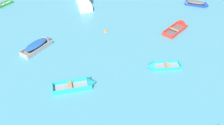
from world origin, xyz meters
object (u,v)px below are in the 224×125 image
at_px(rowboat_red_outer_left, 180,26).
at_px(rowboat_green_midfield_left, 1,6).
at_px(rowboat_turquoise_cluster_outer, 156,66).
at_px(mooring_buoy_central, 106,32).
at_px(rowboat_deep_blue_cluster_inner, 200,4).
at_px(rowboat_turquoise_near_camera, 83,84).
at_px(rowboat_grey_back_row_left, 40,44).

bearing_deg(rowboat_red_outer_left, rowboat_green_midfield_left, 163.61).
distance_m(rowboat_turquoise_cluster_outer, mooring_buoy_central, 9.08).
bearing_deg(rowboat_turquoise_cluster_outer, mooring_buoy_central, 124.07).
bearing_deg(rowboat_red_outer_left, rowboat_deep_blue_cluster_inner, 53.44).
height_order(rowboat_deep_blue_cluster_inner, rowboat_red_outer_left, rowboat_red_outer_left).
xyz_separation_m(rowboat_turquoise_near_camera, rowboat_grey_back_row_left, (-5.17, 6.92, 0.18)).
relative_size(rowboat_deep_blue_cluster_inner, rowboat_red_outer_left, 0.89).
bearing_deg(rowboat_red_outer_left, mooring_buoy_central, -176.73).
xyz_separation_m(rowboat_turquoise_cluster_outer, rowboat_green_midfield_left, (-20.51, 15.44, -0.00)).
distance_m(rowboat_green_midfield_left, mooring_buoy_central, 17.34).
xyz_separation_m(rowboat_turquoise_near_camera, rowboat_deep_blue_cluster_inner, (16.79, 16.87, 0.04)).
bearing_deg(rowboat_deep_blue_cluster_inner, rowboat_green_midfield_left, 177.98).
xyz_separation_m(rowboat_grey_back_row_left, mooring_buoy_central, (7.64, 3.08, -0.41)).
height_order(rowboat_green_midfield_left, mooring_buoy_central, rowboat_green_midfield_left).
relative_size(rowboat_turquoise_near_camera, rowboat_red_outer_left, 1.06).
bearing_deg(rowboat_turquoise_near_camera, rowboat_deep_blue_cluster_inner, 45.14).
distance_m(rowboat_red_outer_left, rowboat_green_midfield_left, 26.13).
height_order(rowboat_deep_blue_cluster_inner, rowboat_green_midfield_left, rowboat_deep_blue_cluster_inner).
bearing_deg(rowboat_turquoise_near_camera, mooring_buoy_central, 76.16).
bearing_deg(rowboat_turquoise_cluster_outer, rowboat_green_midfield_left, 143.03).
xyz_separation_m(rowboat_turquoise_near_camera, rowboat_red_outer_left, (12.10, 10.55, -0.02)).
bearing_deg(rowboat_grey_back_row_left, rowboat_green_midfield_left, 125.31).
bearing_deg(rowboat_grey_back_row_left, rowboat_red_outer_left, 11.88).
height_order(rowboat_turquoise_near_camera, mooring_buoy_central, rowboat_turquoise_near_camera).
relative_size(rowboat_red_outer_left, mooring_buoy_central, 9.03).
xyz_separation_m(rowboat_deep_blue_cluster_inner, rowboat_red_outer_left, (-4.69, -6.32, -0.06)).
height_order(rowboat_red_outer_left, mooring_buoy_central, rowboat_red_outer_left).
bearing_deg(rowboat_turquoise_near_camera, rowboat_red_outer_left, 41.08).
distance_m(rowboat_red_outer_left, mooring_buoy_central, 9.66).
distance_m(rowboat_deep_blue_cluster_inner, rowboat_green_midfield_left, 29.77).
height_order(rowboat_red_outer_left, rowboat_green_midfield_left, rowboat_red_outer_left).
relative_size(rowboat_turquoise_near_camera, rowboat_grey_back_row_left, 1.02).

